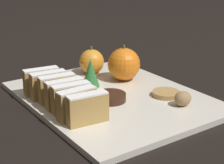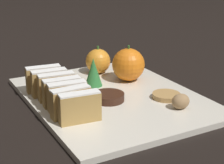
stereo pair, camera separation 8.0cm
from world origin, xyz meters
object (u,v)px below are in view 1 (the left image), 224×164
(walnut, at_px, (183,98))
(orange_far, at_px, (124,64))
(chocolate_cookie, at_px, (110,97))
(orange_near, at_px, (92,62))

(walnut, bearing_deg, orange_far, 91.00)
(walnut, height_order, chocolate_cookie, walnut)
(orange_far, distance_m, walnut, 0.20)
(orange_near, height_order, walnut, orange_near)
(orange_far, xyz_separation_m, chocolate_cookie, (-0.10, -0.09, -0.03))
(orange_far, bearing_deg, orange_near, 114.22)
(orange_far, bearing_deg, chocolate_cookie, -138.14)
(orange_far, relative_size, walnut, 2.32)
(orange_far, xyz_separation_m, walnut, (0.00, -0.20, -0.02))
(orange_near, distance_m, chocolate_cookie, 0.19)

